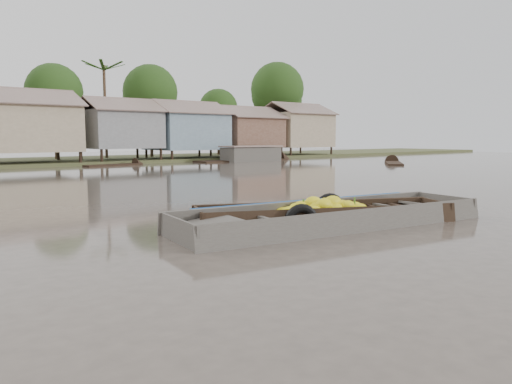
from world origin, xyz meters
TOP-DOWN VIEW (x-y plane):
  - ground at (0.00, 0.00)m, footprint 120.00×120.00m
  - riverbank at (3.03, 31.86)m, footprint 120.00×12.47m
  - banana_boat at (1.55, 0.53)m, footprint 6.26×3.88m
  - viewer_boat at (1.50, 0.10)m, footprint 7.99×3.19m
  - distant_boats at (12.81, 24.70)m, footprint 48.73×14.75m

SIDE VIEW (x-z plane):
  - ground at x=0.00m, z-range 0.00..0.00m
  - viewer_boat at x=1.50m, z-range -0.25..0.38m
  - banana_boat at x=1.55m, z-range -0.25..0.64m
  - distant_boats at x=12.81m, z-range -0.46..0.91m
  - riverbank at x=3.03m, z-range -2.04..8.18m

